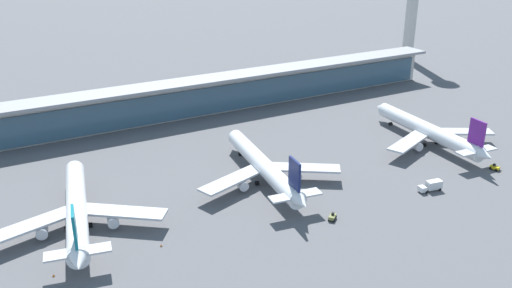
% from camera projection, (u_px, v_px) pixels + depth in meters
% --- Properties ---
extents(ground_plane, '(1200.00, 1200.00, 0.00)m').
position_uv_depth(ground_plane, '(283.00, 185.00, 165.42)').
color(ground_plane, '#515154').
extents(airliner_left_stand, '(44.99, 59.26, 15.86)m').
position_uv_depth(airliner_left_stand, '(76.00, 209.00, 141.19)').
color(airliner_left_stand, white).
rests_on(airliner_left_stand, ground).
extents(airliner_centre_stand, '(45.45, 59.54, 15.86)m').
position_uv_depth(airliner_centre_stand, '(264.00, 167.00, 165.89)').
color(airliner_centre_stand, white).
rests_on(airliner_centre_stand, ground).
extents(airliner_right_stand, '(45.71, 59.60, 15.86)m').
position_uv_depth(airliner_right_stand, '(429.00, 131.00, 194.14)').
color(airliner_right_stand, white).
rests_on(airliner_right_stand, ground).
extents(service_truck_near_nose_yellow, '(2.04, 3.05, 2.05)m').
position_uv_depth(service_truck_near_nose_yellow, '(495.00, 167.00, 175.09)').
color(service_truck_near_nose_yellow, yellow).
rests_on(service_truck_near_nose_yellow, ground).
extents(service_truck_under_wing_white, '(7.56, 3.36, 3.10)m').
position_uv_depth(service_truck_under_wing_white, '(432.00, 186.00, 161.25)').
color(service_truck_under_wing_white, silver).
rests_on(service_truck_under_wing_white, ground).
extents(service_truck_mid_apron_olive, '(3.30, 3.12, 2.05)m').
position_uv_depth(service_truck_mid_apron_olive, '(332.00, 217.00, 145.79)').
color(service_truck_mid_apron_olive, olive).
rests_on(service_truck_mid_apron_olive, ground).
extents(terminal_building, '(244.24, 12.80, 15.20)m').
position_uv_depth(terminal_building, '(189.00, 97.00, 221.79)').
color(terminal_building, beige).
rests_on(terminal_building, ground).
extents(safety_cone_alpha, '(0.62, 0.62, 0.70)m').
position_uv_depth(safety_cone_alpha, '(161.00, 245.00, 133.95)').
color(safety_cone_alpha, orange).
rests_on(safety_cone_alpha, ground).
extents(safety_cone_bravo, '(0.62, 0.62, 0.70)m').
position_uv_depth(safety_cone_bravo, '(54.00, 275.00, 122.62)').
color(safety_cone_bravo, orange).
rests_on(safety_cone_bravo, ground).
extents(safety_cone_charlie, '(0.62, 0.62, 0.70)m').
position_uv_depth(safety_cone_charlie, '(69.00, 264.00, 126.56)').
color(safety_cone_charlie, orange).
rests_on(safety_cone_charlie, ground).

